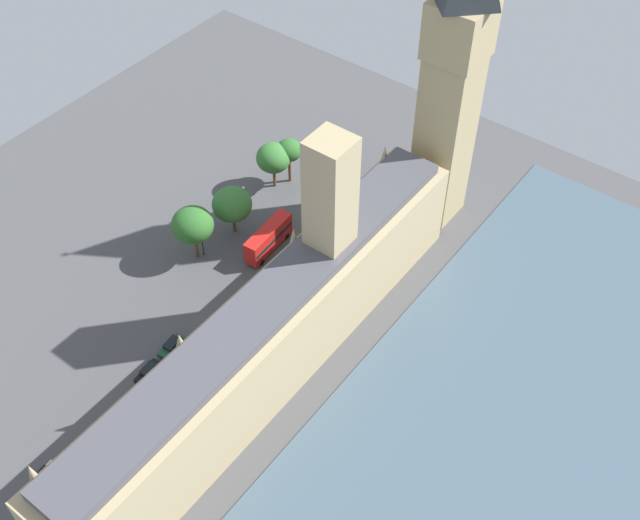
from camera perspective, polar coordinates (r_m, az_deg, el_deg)
ground_plane at (r=119.26m, az=-4.21°, el=-7.59°), size 148.13×148.13×0.00m
river_thames at (r=109.92m, az=9.55°, el=-15.93°), size 42.78×133.32×0.25m
parliament_building at (r=111.83m, az=-3.31°, el=-5.10°), size 10.42×78.13×34.53m
clock_tower at (r=124.85m, az=9.71°, el=13.73°), size 8.68×8.68×57.61m
double_decker_bus_opposite_hall at (r=132.86m, az=-3.75°, el=1.60°), size 3.24×10.65×4.75m
car_dark_green_midblock at (r=122.02m, az=-10.67°, el=-6.13°), size 2.26×4.72×1.74m
car_black_leading at (r=119.85m, az=-12.26°, el=-7.90°), size 2.32×4.75×1.74m
car_white_kerbside at (r=114.44m, az=-19.28°, el=-14.52°), size 2.29×4.53×1.74m
pedestrian_corner at (r=133.51m, az=0.52°, el=0.87°), size 0.68×0.71×1.71m
pedestrian_near_tower at (r=134.70m, az=1.33°, el=1.34°), size 0.55×0.64×1.58m
pedestrian_by_river_gate at (r=116.06m, az=-11.28°, el=-10.42°), size 0.60×0.68×1.69m
plane_tree_trailing at (r=134.07m, az=-6.37°, el=4.01°), size 6.83×6.83×9.12m
plane_tree_far_end at (r=129.75m, az=-9.18°, el=2.52°), size 6.95×6.95×10.30m
plane_tree_under_trees at (r=142.81m, az=-2.25°, el=7.90°), size 4.68×4.68×9.14m
plane_tree_slot_10 at (r=142.21m, az=-3.39°, el=7.36°), size 6.18×6.18×9.15m
street_lamp_slot_11 at (r=137.64m, az=-5.51°, el=4.63°), size 0.56×0.56×6.85m
street_lamp_slot_12 at (r=132.04m, az=-8.54°, el=1.55°), size 0.56×0.56×5.64m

